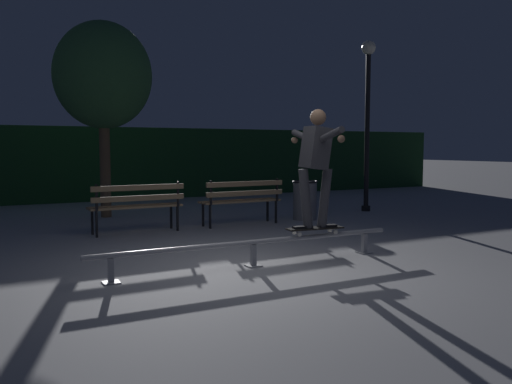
# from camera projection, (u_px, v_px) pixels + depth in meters

# --- Properties ---
(ground_plane) EXTENTS (90.00, 90.00, 0.00)m
(ground_plane) POSITION_uv_depth(u_px,v_px,m) (257.00, 267.00, 6.48)
(ground_plane) COLOR #99999E
(hedge_backdrop) EXTENTS (24.00, 1.20, 2.04)m
(hedge_backdrop) POSITION_uv_depth(u_px,v_px,m) (97.00, 164.00, 14.88)
(hedge_backdrop) COLOR #193D1E
(hedge_backdrop) RESTS_ON ground
(grind_rail) EXTENTS (4.14, 0.18, 0.33)m
(grind_rail) POSITION_uv_depth(u_px,v_px,m) (253.00, 246.00, 6.54)
(grind_rail) COLOR #9E9EA3
(grind_rail) RESTS_ON ground
(skateboard) EXTENTS (0.80, 0.30, 0.09)m
(skateboard) POSITION_uv_depth(u_px,v_px,m) (315.00, 229.00, 6.95)
(skateboard) COLOR black
(skateboard) RESTS_ON grind_rail
(skateboarder) EXTENTS (0.63, 1.40, 1.56)m
(skateboarder) POSITION_uv_depth(u_px,v_px,m) (316.00, 158.00, 6.87)
(skateboarder) COLOR black
(skateboarder) RESTS_ON skateboard
(park_bench_leftmost) EXTENTS (1.61, 0.46, 0.88)m
(park_bench_leftmost) POSITION_uv_depth(u_px,v_px,m) (137.00, 202.00, 9.00)
(park_bench_leftmost) COLOR black
(park_bench_leftmost) RESTS_ON ground
(park_bench_left_center) EXTENTS (1.61, 0.46, 0.88)m
(park_bench_left_center) POSITION_uv_depth(u_px,v_px,m) (242.00, 197.00, 9.95)
(park_bench_left_center) COLOR black
(park_bench_left_center) RESTS_ON ground
(tree_behind_benches) EXTENTS (2.02, 2.02, 4.09)m
(tree_behind_benches) POSITION_uv_depth(u_px,v_px,m) (103.00, 76.00, 10.95)
(tree_behind_benches) COLOR brown
(tree_behind_benches) RESTS_ON ground
(lamp_post_right) EXTENTS (0.32, 0.32, 3.90)m
(lamp_post_right) POSITION_uv_depth(u_px,v_px,m) (368.00, 104.00, 12.04)
(lamp_post_right) COLOR black
(lamp_post_right) RESTS_ON ground
(trash_can) EXTENTS (0.52, 0.52, 0.80)m
(trash_can) POSITION_uv_depth(u_px,v_px,m) (305.00, 200.00, 10.75)
(trash_can) COLOR slate
(trash_can) RESTS_ON ground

